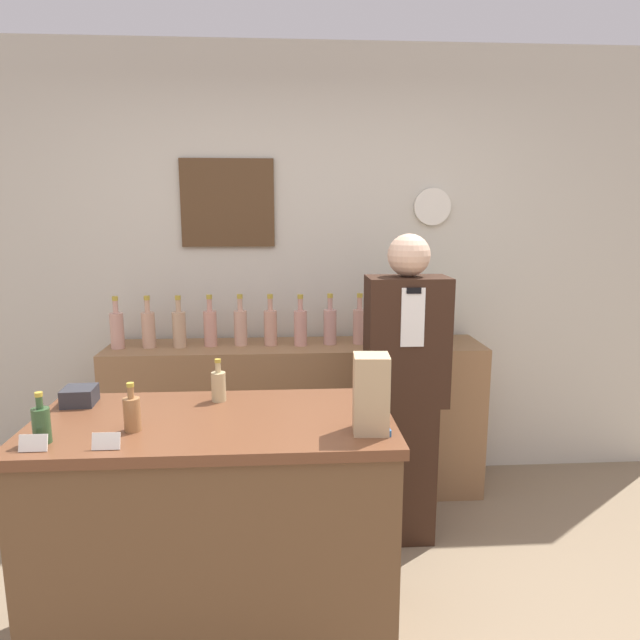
# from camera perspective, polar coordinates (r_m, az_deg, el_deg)

# --- Properties ---
(back_wall) EXTENTS (5.20, 0.09, 2.70)m
(back_wall) POSITION_cam_1_polar(r_m,az_deg,el_deg) (3.61, -3.42, 5.08)
(back_wall) COLOR beige
(back_wall) RESTS_ON ground_plane
(back_shelf) EXTENTS (2.24, 0.43, 0.93)m
(back_shelf) POSITION_cam_1_polar(r_m,az_deg,el_deg) (3.54, -2.32, -9.82)
(back_shelf) COLOR #8E6642
(back_shelf) RESTS_ON ground_plane
(display_counter) EXTENTS (1.35, 0.66, 0.95)m
(display_counter) POSITION_cam_1_polar(r_m,az_deg,el_deg) (2.41, -10.19, -20.28)
(display_counter) COLOR brown
(display_counter) RESTS_ON ground_plane
(shopkeeper) EXTENTS (0.41, 0.26, 1.61)m
(shopkeeper) POSITION_cam_1_polar(r_m,az_deg,el_deg) (2.98, 8.49, -7.14)
(shopkeeper) COLOR #331E14
(shopkeeper) RESTS_ON ground_plane
(potted_plant) EXTENTS (0.26, 0.26, 0.34)m
(potted_plant) POSITION_cam_1_polar(r_m,az_deg,el_deg) (3.46, 10.55, 0.59)
(potted_plant) COLOR #B27047
(potted_plant) RESTS_ON back_shelf
(paper_bag) EXTENTS (0.13, 0.12, 0.28)m
(paper_bag) POSITION_cam_1_polar(r_m,az_deg,el_deg) (2.01, 5.12, -7.37)
(paper_bag) COLOR tan
(paper_bag) RESTS_ON display_counter
(tape_dispenser) EXTENTS (0.09, 0.06, 0.07)m
(tape_dispenser) POSITION_cam_1_polar(r_m,az_deg,el_deg) (2.03, 5.85, -10.68)
(tape_dispenser) COLOR #2D66A8
(tape_dispenser) RESTS_ON display_counter
(price_card_left) EXTENTS (0.09, 0.02, 0.06)m
(price_card_left) POSITION_cam_1_polar(r_m,az_deg,el_deg) (2.10, -26.76, -10.93)
(price_card_left) COLOR white
(price_card_left) RESTS_ON display_counter
(price_card_right) EXTENTS (0.09, 0.02, 0.06)m
(price_card_right) POSITION_cam_1_polar(r_m,az_deg,el_deg) (2.02, -20.61, -11.27)
(price_card_right) COLOR white
(price_card_right) RESTS_ON display_counter
(gift_box) EXTENTS (0.13, 0.13, 0.07)m
(gift_box) POSITION_cam_1_polar(r_m,az_deg,el_deg) (2.50, -22.91, -7.00)
(gift_box) COLOR #2D2D33
(gift_box) RESTS_ON display_counter
(counter_bottle_0) EXTENTS (0.06, 0.06, 0.18)m
(counter_bottle_0) POSITION_cam_1_polar(r_m,az_deg,el_deg) (2.15, -26.09, -9.32)
(counter_bottle_0) COLOR #2F4D2A
(counter_bottle_0) RESTS_ON display_counter
(counter_bottle_1) EXTENTS (0.06, 0.06, 0.18)m
(counter_bottle_1) POSITION_cam_1_polar(r_m,az_deg,el_deg) (2.14, -18.29, -8.81)
(counter_bottle_1) COLOR #9A683E
(counter_bottle_1) RESTS_ON display_counter
(counter_bottle_2) EXTENTS (0.06, 0.06, 0.18)m
(counter_bottle_2) POSITION_cam_1_polar(r_m,az_deg,el_deg) (2.37, -10.11, -6.44)
(counter_bottle_2) COLOR tan
(counter_bottle_2) RESTS_ON display_counter
(shelf_bottle_0) EXTENTS (0.08, 0.08, 0.31)m
(shelf_bottle_0) POSITION_cam_1_polar(r_m,az_deg,el_deg) (3.50, -19.64, -0.85)
(shelf_bottle_0) COLOR tan
(shelf_bottle_0) RESTS_ON back_shelf
(shelf_bottle_1) EXTENTS (0.08, 0.08, 0.31)m
(shelf_bottle_1) POSITION_cam_1_polar(r_m,az_deg,el_deg) (3.46, -16.78, -0.79)
(shelf_bottle_1) COLOR tan
(shelf_bottle_1) RESTS_ON back_shelf
(shelf_bottle_2) EXTENTS (0.08, 0.08, 0.31)m
(shelf_bottle_2) POSITION_cam_1_polar(r_m,az_deg,el_deg) (3.43, -13.90, -0.77)
(shelf_bottle_2) COLOR tan
(shelf_bottle_2) RESTS_ON back_shelf
(shelf_bottle_3) EXTENTS (0.08, 0.08, 0.31)m
(shelf_bottle_3) POSITION_cam_1_polar(r_m,az_deg,el_deg) (3.42, -10.92, -0.67)
(shelf_bottle_3) COLOR tan
(shelf_bottle_3) RESTS_ON back_shelf
(shelf_bottle_4) EXTENTS (0.08, 0.08, 0.31)m
(shelf_bottle_4) POSITION_cam_1_polar(r_m,az_deg,el_deg) (3.41, -7.95, -0.62)
(shelf_bottle_4) COLOR tan
(shelf_bottle_4) RESTS_ON back_shelf
(shelf_bottle_5) EXTENTS (0.08, 0.08, 0.31)m
(shelf_bottle_5) POSITION_cam_1_polar(r_m,az_deg,el_deg) (3.39, -4.97, -0.62)
(shelf_bottle_5) COLOR tan
(shelf_bottle_5) RESTS_ON back_shelf
(shelf_bottle_6) EXTENTS (0.08, 0.08, 0.31)m
(shelf_bottle_6) POSITION_cam_1_polar(r_m,az_deg,el_deg) (3.37, -1.97, -0.64)
(shelf_bottle_6) COLOR tan
(shelf_bottle_6) RESTS_ON back_shelf
(shelf_bottle_7) EXTENTS (0.08, 0.08, 0.31)m
(shelf_bottle_7) POSITION_cam_1_polar(r_m,az_deg,el_deg) (3.40, 1.01, -0.53)
(shelf_bottle_7) COLOR tan
(shelf_bottle_7) RESTS_ON back_shelf
(shelf_bottle_8) EXTENTS (0.08, 0.08, 0.31)m
(shelf_bottle_8) POSITION_cam_1_polar(r_m,az_deg,el_deg) (3.42, 3.96, -0.49)
(shelf_bottle_8) COLOR tan
(shelf_bottle_8) RESTS_ON back_shelf
(shelf_bottle_9) EXTENTS (0.08, 0.08, 0.31)m
(shelf_bottle_9) POSITION_cam_1_polar(r_m,az_deg,el_deg) (3.43, 6.95, -0.52)
(shelf_bottle_9) COLOR tan
(shelf_bottle_9) RESTS_ON back_shelf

